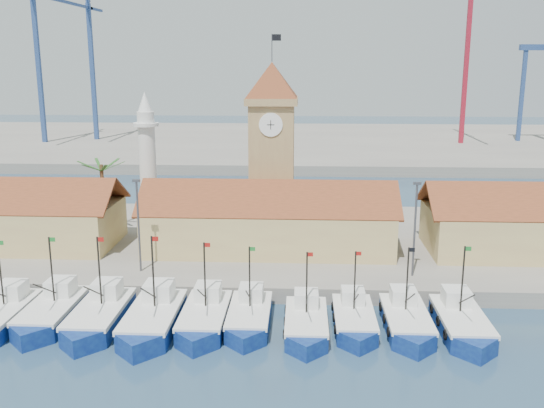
{
  "coord_description": "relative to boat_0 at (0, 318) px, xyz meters",
  "views": [
    {
      "loc": [
        3.42,
        -42.78,
        21.27
      ],
      "look_at": [
        0.41,
        18.0,
        6.89
      ],
      "focal_mm": 40.0,
      "sensor_mm": 36.0,
      "label": 1
    }
  ],
  "objects": [
    {
      "name": "boat_9",
      "position": [
        37.53,
        0.5,
        -0.01
      ],
      "size": [
        3.6,
        9.87,
        7.47
      ],
      "color": "navy",
      "rests_on": "ground"
    },
    {
      "name": "boat_1",
      "position": [
        3.91,
        0.89,
        0.01
      ],
      "size": [
        3.67,
        10.06,
        7.62
      ],
      "color": "navy",
      "rests_on": "ground"
    },
    {
      "name": "boat_8",
      "position": [
        33.21,
        0.8,
        -0.04
      ],
      "size": [
        3.48,
        9.52,
        7.21
      ],
      "color": "navy",
      "rests_on": "ground"
    },
    {
      "name": "palm_tree",
      "position": [
        1.16,
        23.87,
        5.47
      ],
      "size": [
        5.6,
        5.03,
        8.39
      ],
      "color": "brown",
      "rests_on": "quay"
    },
    {
      "name": "minaret",
      "position": [
        6.16,
        25.87,
        8.95
      ],
      "size": [
        3.0,
        3.0,
        16.3
      ],
      "color": "silver",
      "rests_on": "quay"
    },
    {
      "name": "boat_4",
      "position": [
        16.79,
        0.55,
        -0.01
      ],
      "size": [
        3.59,
        9.84,
        7.44
      ],
      "color": "navy",
      "rests_on": "ground"
    },
    {
      "name": "hall_center",
      "position": [
        21.16,
        17.87,
        3.21
      ],
      "size": [
        27.04,
        10.13,
        7.61
      ],
      "color": "tan",
      "rests_on": "quay"
    },
    {
      "name": "crane_red_right",
      "position": [
        62.92,
        101.46,
        27.19
      ],
      "size": [
        1.0,
        33.56,
        46.71
      ],
      "color": "maroon",
      "rests_on": "terminal"
    },
    {
      "name": "boat_7",
      "position": [
        29.01,
        0.99,
        -0.08
      ],
      "size": [
        3.25,
        8.91,
        6.74
      ],
      "color": "navy",
      "rests_on": "ground"
    },
    {
      "name": "boat_0",
      "position": [
        0.0,
        0.0,
        0.0
      ],
      "size": [
        3.64,
        9.97,
        7.55
      ],
      "color": "navy",
      "rests_on": "ground"
    },
    {
      "name": "boat_5",
      "position": [
        20.43,
        1.0,
        -0.06
      ],
      "size": [
        3.38,
        9.25,
        7.0
      ],
      "color": "navy",
      "rests_on": "ground"
    },
    {
      "name": "boat_6",
      "position": [
        25.1,
        -0.04,
        -0.06
      ],
      "size": [
        3.35,
        9.18,
        6.95
      ],
      "color": "navy",
      "rests_on": "ground"
    },
    {
      "name": "crane_blue_near",
      "position": [
        -27.41,
        104.39,
        23.36
      ],
      "size": [
        1.0,
        32.73,
        39.88
      ],
      "color": "navy",
      "rests_on": "terminal"
    },
    {
      "name": "crane_blue_far",
      "position": [
        -38.3,
        98.22,
        24.88
      ],
      "size": [
        1.0,
        34.42,
        42.37
      ],
      "color": "navy",
      "rests_on": "terminal"
    },
    {
      "name": "boat_3",
      "position": [
        12.69,
        -0.13,
        0.06
      ],
      "size": [
        3.92,
        10.75,
        8.13
      ],
      "color": "navy",
      "rests_on": "ground"
    },
    {
      "name": "lamp_posts",
      "position": [
        21.66,
        9.87,
        5.7
      ],
      "size": [
        80.7,
        0.25,
        9.03
      ],
      "color": "#3F3F44",
      "rests_on": "quay"
    },
    {
      "name": "ground",
      "position": [
        21.16,
        -2.13,
        -0.78
      ],
      "size": [
        400.0,
        400.0,
        0.0
      ],
      "primitive_type": "plane",
      "color": "#1C334C",
      "rests_on": "ground"
    },
    {
      "name": "quay",
      "position": [
        21.16,
        21.87,
        -0.03
      ],
      "size": [
        140.0,
        32.0,
        1.5
      ],
      "primitive_type": "cube",
      "color": "gray",
      "rests_on": "ground"
    },
    {
      "name": "boat_2",
      "position": [
        8.13,
        0.32,
        0.03
      ],
      "size": [
        3.8,
        10.4,
        7.87
      ],
      "color": "navy",
      "rests_on": "ground"
    },
    {
      "name": "clock_tower",
      "position": [
        21.16,
        23.87,
        11.18
      ],
      "size": [
        5.8,
        5.8,
        22.7
      ],
      "color": "tan",
      "rests_on": "quay"
    },
    {
      "name": "terminal",
      "position": [
        21.16,
        107.87,
        0.22
      ],
      "size": [
        240.0,
        80.0,
        2.0
      ],
      "primitive_type": "cube",
      "color": "gray",
      "rests_on": "ground"
    }
  ]
}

